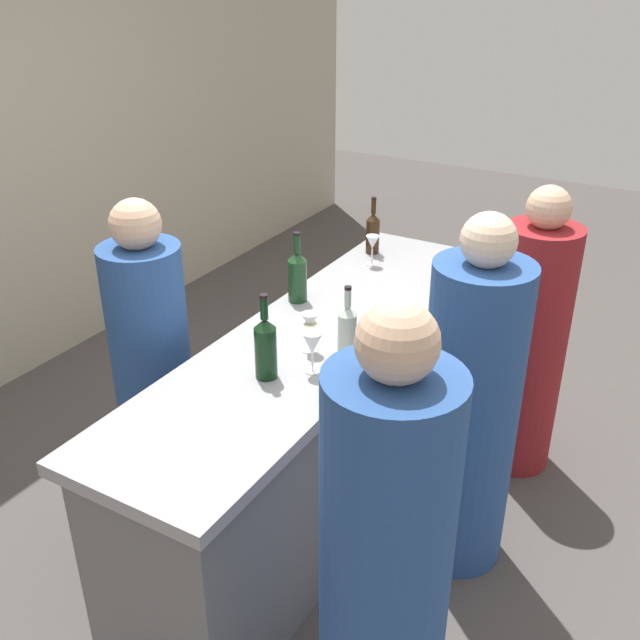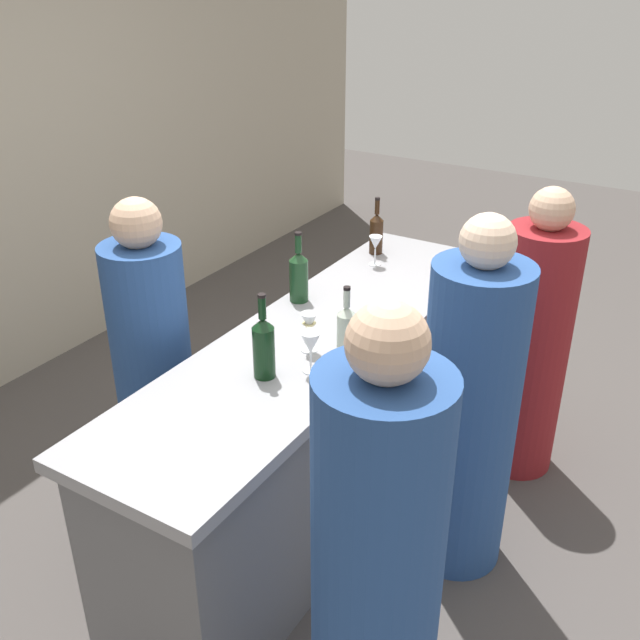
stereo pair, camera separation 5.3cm
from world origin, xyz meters
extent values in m
plane|color=#4C4744|center=(0.00, 0.00, 0.00)|extent=(12.00, 12.00, 0.00)
cube|color=slate|center=(0.00, 0.00, 0.43)|extent=(2.26, 0.55, 0.87)
cube|color=#99999E|center=(0.00, 0.00, 0.89)|extent=(2.34, 0.63, 0.05)
cylinder|color=black|center=(-0.40, -0.01, 1.01)|extent=(0.08, 0.08, 0.20)
cone|color=black|center=(-0.40, -0.01, 1.13)|extent=(0.08, 0.08, 0.04)
cylinder|color=black|center=(-0.40, -0.01, 1.19)|extent=(0.03, 0.03, 0.08)
cylinder|color=black|center=(-0.40, -0.01, 1.24)|extent=(0.03, 0.03, 0.01)
cylinder|color=#B7C6B2|center=(-0.11, -0.18, 1.00)|extent=(0.07, 0.07, 0.17)
cone|color=#B7C6B2|center=(-0.11, -0.18, 1.10)|extent=(0.07, 0.07, 0.03)
cylinder|color=#B7C6B2|center=(-0.11, -0.18, 1.15)|extent=(0.03, 0.03, 0.07)
cylinder|color=black|center=(-0.11, -0.18, 1.19)|extent=(0.03, 0.03, 0.01)
cylinder|color=#193D1E|center=(0.20, 0.23, 1.01)|extent=(0.08, 0.08, 0.19)
cone|color=#193D1E|center=(0.20, 0.23, 1.12)|extent=(0.08, 0.08, 0.04)
cylinder|color=#193D1E|center=(0.20, 0.23, 1.18)|extent=(0.03, 0.03, 0.08)
cylinder|color=black|center=(0.20, 0.23, 1.23)|extent=(0.03, 0.03, 0.01)
cylinder|color=#331E0F|center=(0.88, 0.20, 1.00)|extent=(0.07, 0.07, 0.17)
cone|color=#331E0F|center=(0.88, 0.20, 1.11)|extent=(0.07, 0.07, 0.03)
cylinder|color=#331E0F|center=(0.88, 0.20, 1.16)|extent=(0.02, 0.02, 0.07)
cylinder|color=black|center=(0.88, 0.20, 1.20)|extent=(0.03, 0.03, 0.01)
cylinder|color=white|center=(-0.29, -0.14, 0.92)|extent=(0.06, 0.06, 0.00)
cylinder|color=white|center=(-0.29, -0.14, 0.95)|extent=(0.01, 0.01, 0.07)
cone|color=white|center=(-0.29, -0.14, 1.03)|extent=(0.08, 0.08, 0.09)
cylinder|color=white|center=(-0.16, -0.05, 0.92)|extent=(0.06, 0.06, 0.00)
cylinder|color=white|center=(-0.16, -0.05, 0.96)|extent=(0.01, 0.01, 0.08)
cone|color=white|center=(-0.16, -0.05, 1.04)|extent=(0.06, 0.06, 0.07)
cone|color=beige|center=(-0.16, -0.05, 1.02)|extent=(0.05, 0.05, 0.03)
cylinder|color=white|center=(0.74, 0.13, 0.92)|extent=(0.06, 0.06, 0.00)
cylinder|color=white|center=(0.74, 0.13, 0.96)|extent=(0.01, 0.01, 0.08)
cone|color=white|center=(0.74, 0.13, 1.03)|extent=(0.06, 0.06, 0.07)
cylinder|color=maroon|center=(0.81, -0.66, 0.62)|extent=(0.40, 0.40, 1.23)
sphere|color=#D8AD8C|center=(0.81, -0.66, 1.32)|extent=(0.19, 0.19, 0.19)
cylinder|color=#284C8C|center=(0.07, -0.63, 0.66)|extent=(0.49, 0.49, 1.31)
sphere|color=beige|center=(0.07, -0.63, 1.41)|extent=(0.20, 0.20, 0.20)
cylinder|color=#284C8C|center=(-0.89, -0.72, 0.70)|extent=(0.46, 0.46, 1.39)
sphere|color=#D8AD8C|center=(-0.89, -0.72, 1.48)|extent=(0.20, 0.20, 0.20)
cylinder|color=#284C8C|center=(-0.36, 0.60, 0.64)|extent=(0.37, 0.37, 1.29)
sphere|color=#D8AD8C|center=(-0.36, 0.60, 1.38)|extent=(0.20, 0.20, 0.20)
camera|label=1|loc=(-2.25, -1.31, 2.29)|focal=40.75mm
camera|label=2|loc=(-2.23, -1.36, 2.29)|focal=40.75mm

